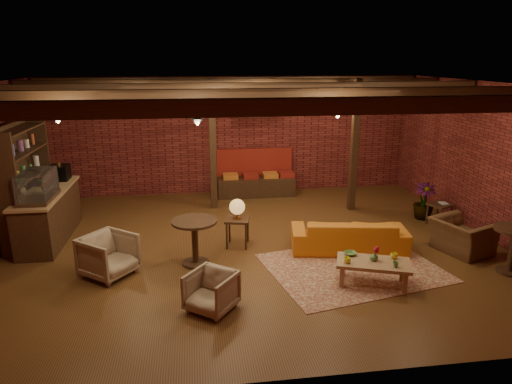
{
  "coord_description": "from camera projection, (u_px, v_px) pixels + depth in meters",
  "views": [
    {
      "loc": [
        -1.07,
        -8.46,
        3.68
      ],
      "look_at": [
        0.14,
        0.2,
        1.09
      ],
      "focal_mm": 32.0,
      "sensor_mm": 36.0,
      "label": 1
    }
  ],
  "objects": [
    {
      "name": "floor",
      "position": [
        251.0,
        246.0,
        9.22
      ],
      "size": [
        10.0,
        10.0,
        0.0
      ],
      "primitive_type": "plane",
      "color": "#432810",
      "rests_on": "ground"
    },
    {
      "name": "ceiling",
      "position": [
        250.0,
        84.0,
        8.31
      ],
      "size": [
        10.0,
        8.0,
        0.02
      ],
      "primitive_type": "cube",
      "color": "black",
      "rests_on": "wall_back"
    },
    {
      "name": "wall_back",
      "position": [
        232.0,
        136.0,
        12.56
      ],
      "size": [
        10.0,
        0.02,
        3.2
      ],
      "primitive_type": "cube",
      "color": "maroon",
      "rests_on": "ground"
    },
    {
      "name": "wall_front",
      "position": [
        297.0,
        256.0,
        4.97
      ],
      "size": [
        10.0,
        0.02,
        3.2
      ],
      "primitive_type": "cube",
      "color": "maroon",
      "rests_on": "ground"
    },
    {
      "name": "wall_right",
      "position": [
        490.0,
        162.0,
        9.43
      ],
      "size": [
        0.02,
        8.0,
        3.2
      ],
      "primitive_type": "cube",
      "color": "maroon",
      "rests_on": "ground"
    },
    {
      "name": "ceiling_beams",
      "position": [
        250.0,
        91.0,
        8.35
      ],
      "size": [
        9.8,
        6.4,
        0.22
      ],
      "primitive_type": null,
      "color": "black",
      "rests_on": "ceiling"
    },
    {
      "name": "ceiling_pipe",
      "position": [
        241.0,
        97.0,
        9.93
      ],
      "size": [
        9.6,
        0.12,
        0.12
      ],
      "primitive_type": "cylinder",
      "rotation": [
        0.0,
        1.57,
        0.0
      ],
      "color": "black",
      "rests_on": "ceiling"
    },
    {
      "name": "post_left",
      "position": [
        213.0,
        146.0,
        11.16
      ],
      "size": [
        0.16,
        0.16,
        3.2
      ],
      "primitive_type": "cube",
      "color": "black",
      "rests_on": "ground"
    },
    {
      "name": "post_right",
      "position": [
        354.0,
        146.0,
        11.04
      ],
      "size": [
        0.16,
        0.16,
        3.2
      ],
      "primitive_type": "cube",
      "color": "black",
      "rests_on": "ground"
    },
    {
      "name": "service_counter",
      "position": [
        47.0,
        202.0,
        9.4
      ],
      "size": [
        0.8,
        2.5,
        1.6
      ],
      "primitive_type": null,
      "color": "black",
      "rests_on": "ground"
    },
    {
      "name": "plant_counter",
      "position": [
        53.0,
        180.0,
        9.48
      ],
      "size": [
        0.35,
        0.39,
        0.3
      ],
      "primitive_type": "imported",
      "color": "#337F33",
      "rests_on": "service_counter"
    },
    {
      "name": "shelving_hutch",
      "position": [
        26.0,
        183.0,
        9.33
      ],
      "size": [
        0.52,
        2.0,
        2.4
      ],
      "primitive_type": null,
      "color": "black",
      "rests_on": "ground"
    },
    {
      "name": "banquette",
      "position": [
        256.0,
        178.0,
        12.53
      ],
      "size": [
        2.1,
        0.7,
        1.0
      ],
      "primitive_type": null,
      "color": "maroon",
      "rests_on": "ground"
    },
    {
      "name": "service_sign",
      "position": [
        258.0,
        112.0,
        11.58
      ],
      "size": [
        0.86,
        0.06,
        0.3
      ],
      "primitive_type": "cube",
      "color": "#FF4919",
      "rests_on": "ceiling"
    },
    {
      "name": "ceiling_spotlights",
      "position": [
        250.0,
        103.0,
        8.41
      ],
      "size": [
        6.4,
        4.4,
        0.28
      ],
      "primitive_type": null,
      "color": "black",
      "rests_on": "ceiling"
    },
    {
      "name": "rug",
      "position": [
        353.0,
        268.0,
        8.28
      ],
      "size": [
        3.38,
        2.84,
        0.01
      ],
      "primitive_type": "cube",
      "rotation": [
        0.0,
        0.0,
        0.21
      ],
      "color": "maroon",
      "rests_on": "floor"
    },
    {
      "name": "sofa",
      "position": [
        349.0,
        234.0,
        8.97
      ],
      "size": [
        2.34,
        1.22,
        0.65
      ],
      "primitive_type": "imported",
      "rotation": [
        0.0,
        0.0,
        2.98
      ],
      "color": "#C46A1B",
      "rests_on": "floor"
    },
    {
      "name": "coffee_table",
      "position": [
        373.0,
        264.0,
        7.6
      ],
      "size": [
        1.33,
        0.97,
        0.66
      ],
      "rotation": [
        0.0,
        0.0,
        -0.35
      ],
      "color": "olive",
      "rests_on": "floor"
    },
    {
      "name": "side_table_lamp",
      "position": [
        237.0,
        211.0,
        9.06
      ],
      "size": [
        0.56,
        0.56,
        0.98
      ],
      "rotation": [
        0.0,
        0.0,
        -0.22
      ],
      "color": "black",
      "rests_on": "floor"
    },
    {
      "name": "round_table_left",
      "position": [
        195.0,
        235.0,
        8.28
      ],
      "size": [
        0.83,
        0.83,
        0.86
      ],
      "color": "black",
      "rests_on": "floor"
    },
    {
      "name": "armchair_a",
      "position": [
        108.0,
        254.0,
        7.9
      ],
      "size": [
        1.07,
        1.08,
        0.81
      ],
      "primitive_type": "imported",
      "rotation": [
        0.0,
        0.0,
        0.9
      ],
      "color": "#B4A68C",
      "rests_on": "floor"
    },
    {
      "name": "armchair_b",
      "position": [
        211.0,
        290.0,
        6.82
      ],
      "size": [
        0.89,
        0.88,
        0.67
      ],
      "primitive_type": "imported",
      "rotation": [
        0.0,
        0.0,
        -0.65
      ],
      "color": "#B4A68C",
      "rests_on": "floor"
    },
    {
      "name": "armchair_right",
      "position": [
        462.0,
        231.0,
        8.85
      ],
      "size": [
        0.97,
        1.18,
        0.89
      ],
      "primitive_type": "imported",
      "rotation": [
        0.0,
        0.0,
        1.92
      ],
      "color": "brown",
      "rests_on": "floor"
    },
    {
      "name": "side_table_book",
      "position": [
        440.0,
        205.0,
        10.29
      ],
      "size": [
        0.59,
        0.59,
        0.52
      ],
      "rotation": [
        0.0,
        0.0,
        0.4
      ],
      "color": "black",
      "rests_on": "floor"
    },
    {
      "name": "plant_tall",
      "position": [
        428.0,
        166.0,
        10.45
      ],
      "size": [
        1.66,
        1.66,
        2.56
      ],
      "primitive_type": "imported",
      "rotation": [
        0.0,
        0.0,
        -0.17
      ],
      "color": "#4C7F4C",
      "rests_on": "floor"
    }
  ]
}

